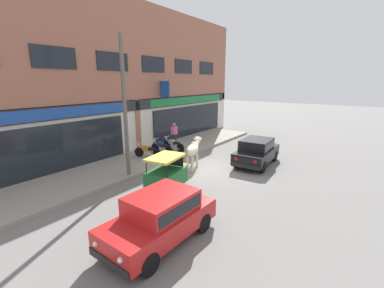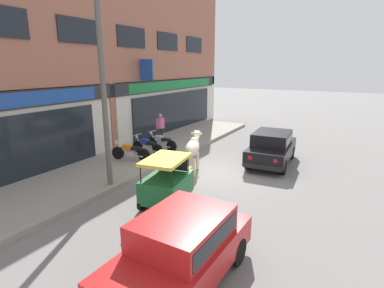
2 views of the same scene
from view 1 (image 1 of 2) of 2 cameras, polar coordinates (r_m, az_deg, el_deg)
The scene contains 12 objects.
ground_plane at distance 13.91m, azimuth 4.49°, elevation -5.30°, with size 90.00×90.00×0.00m, color slate.
sidewalk at distance 16.17m, azimuth -7.49°, elevation -2.30°, with size 19.00×3.46×0.18m, color gray.
shop_building at distance 16.97m, azimuth -13.02°, elevation 13.19°, with size 23.00×1.40×9.34m.
cow at distance 13.58m, azimuth 0.21°, elevation -1.30°, with size 2.07×1.02×1.61m.
car_0 at distance 14.65m, azimuth 14.17°, elevation -1.37°, with size 3.69×1.82×1.46m.
car_1 at distance 7.68m, azimuth -6.96°, elevation -15.43°, with size 3.65×1.68×1.46m.
auto_rickshaw at distance 11.07m, azimuth -5.52°, elevation -6.82°, with size 2.09×1.42×1.52m.
motorcycle_0 at distance 15.13m, azimuth -9.75°, elevation -1.64°, with size 0.66×1.78×0.88m.
motorcycle_1 at distance 15.87m, azimuth -6.73°, elevation -0.81°, with size 0.52×1.81×0.88m.
motorcycle_2 at distance 16.45m, azimuth -4.15°, elevation -0.22°, with size 0.52×1.81×0.88m.
pedestrian at distance 17.64m, azimuth -3.94°, elevation 2.74°, with size 0.47×0.32×1.60m.
utility_pole at distance 12.09m, azimuth -14.70°, elevation 7.69°, with size 0.18×0.18×6.35m, color #595651.
Camera 1 is at (-11.27, -6.76, 4.56)m, focal length 24.00 mm.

